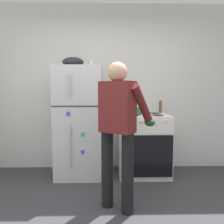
# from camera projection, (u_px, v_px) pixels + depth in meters

# --- Properties ---
(kitchen_wall_back) EXTENTS (6.00, 0.10, 2.70)m
(kitchen_wall_back) POSITION_uv_depth(u_px,v_px,m) (110.00, 88.00, 3.77)
(kitchen_wall_back) COLOR silver
(kitchen_wall_back) RESTS_ON ground
(refrigerator) EXTENTS (0.68, 0.72, 1.65)m
(refrigerator) POSITION_uv_depth(u_px,v_px,m) (79.00, 122.00, 3.43)
(refrigerator) COLOR silver
(refrigerator) RESTS_ON ground
(stove_range) EXTENTS (0.76, 0.67, 0.94)m
(stove_range) POSITION_uv_depth(u_px,v_px,m) (144.00, 145.00, 3.47)
(stove_range) COLOR white
(stove_range) RESTS_ON ground
(person_cook) EXTENTS (0.66, 0.70, 1.60)m
(person_cook) POSITION_uv_depth(u_px,v_px,m) (119.00, 123.00, 2.41)
(person_cook) COLOR black
(person_cook) RESTS_ON ground
(red_pot) EXTENTS (0.33, 0.23, 0.11)m
(red_pot) POSITION_uv_depth(u_px,v_px,m) (134.00, 111.00, 3.38)
(red_pot) COLOR #236638
(red_pot) RESTS_ON stove_range
(coffee_mug) EXTENTS (0.11, 0.08, 0.10)m
(coffee_mug) POSITION_uv_depth(u_px,v_px,m) (91.00, 64.00, 3.40)
(coffee_mug) COLOR silver
(coffee_mug) RESTS_ON refrigerator
(pepper_mill) EXTENTS (0.05, 0.05, 0.20)m
(pepper_mill) POSITION_uv_depth(u_px,v_px,m) (160.00, 107.00, 3.64)
(pepper_mill) COLOR brown
(pepper_mill) RESTS_ON stove_range
(mixing_bowl) EXTENTS (0.32, 0.32, 0.14)m
(mixing_bowl) POSITION_uv_depth(u_px,v_px,m) (73.00, 62.00, 3.34)
(mixing_bowl) COLOR black
(mixing_bowl) RESTS_ON refrigerator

